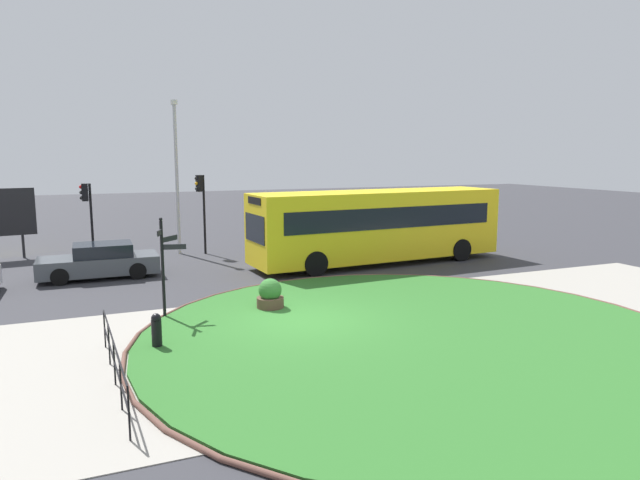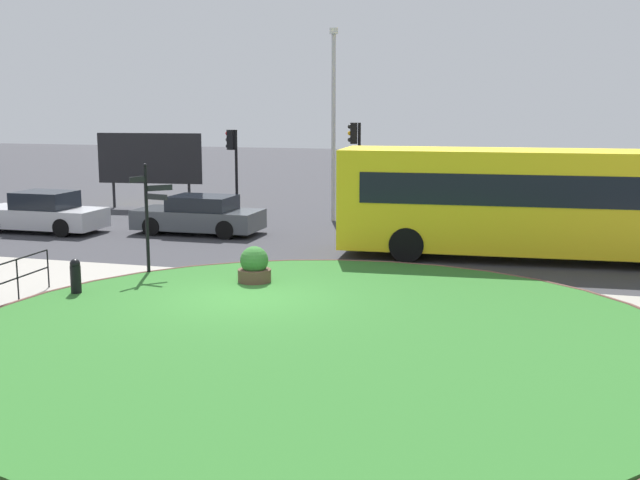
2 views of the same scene
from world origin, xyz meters
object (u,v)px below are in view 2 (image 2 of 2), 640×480
(bollard_foreground, at_px, (76,277))
(car_near_lane, at_px, (199,216))
(lamppost_tall, at_px, (333,118))
(planter_near_signpost, at_px, (254,268))
(traffic_light_far, at_px, (356,150))
(billboard_left, at_px, (150,159))
(traffic_light_near, at_px, (233,153))
(car_far_lane, at_px, (42,213))
(bus_yellow, at_px, (537,201))
(signpost_directional, at_px, (149,211))

(bollard_foreground, distance_m, car_near_lane, 9.35)
(lamppost_tall, bearing_deg, planter_near_signpost, -84.80)
(bollard_foreground, xyz_separation_m, car_near_lane, (-1.09, 9.29, 0.16))
(traffic_light_far, relative_size, billboard_left, 0.82)
(traffic_light_near, height_order, traffic_light_far, traffic_light_far)
(billboard_left, bearing_deg, bollard_foreground, -75.51)
(billboard_left, bearing_deg, car_far_lane, -102.50)
(bus_yellow, height_order, traffic_light_far, traffic_light_far)
(traffic_light_near, height_order, planter_near_signpost, traffic_light_near)
(bus_yellow, distance_m, lamppost_tall, 9.90)
(car_near_lane, xyz_separation_m, car_far_lane, (-5.50, -1.18, 0.02))
(car_near_lane, distance_m, traffic_light_far, 6.35)
(car_near_lane, distance_m, billboard_left, 7.62)
(bus_yellow, relative_size, billboard_left, 2.49)
(bollard_foreground, relative_size, lamppost_tall, 0.13)
(car_near_lane, distance_m, car_far_lane, 5.63)
(bollard_foreground, bearing_deg, planter_near_signpost, 32.31)
(bus_yellow, bearing_deg, traffic_light_far, -41.90)
(lamppost_tall, bearing_deg, traffic_light_near, -175.20)
(billboard_left, bearing_deg, bus_yellow, -31.17)
(signpost_directional, height_order, bus_yellow, bus_yellow)
(traffic_light_far, bearing_deg, billboard_left, -27.30)
(bollard_foreground, distance_m, traffic_light_far, 13.68)
(car_near_lane, xyz_separation_m, planter_near_signpost, (4.70, -7.00, -0.18))
(bus_yellow, xyz_separation_m, traffic_light_far, (-6.68, 5.25, 1.06))
(signpost_directional, xyz_separation_m, traffic_light_far, (3.03, 10.41, 1.04))
(bus_yellow, relative_size, traffic_light_near, 3.32)
(traffic_light_near, bearing_deg, planter_near_signpost, 117.29)
(signpost_directional, height_order, traffic_light_far, traffic_light_far)
(signpost_directional, distance_m, billboard_left, 13.98)
(car_near_lane, relative_size, traffic_light_far, 1.17)
(car_near_lane, distance_m, planter_near_signpost, 8.43)
(signpost_directional, relative_size, bus_yellow, 0.26)
(bollard_foreground, height_order, lamppost_tall, lamppost_tall)
(car_near_lane, distance_m, traffic_light_near, 4.42)
(billboard_left, relative_size, planter_near_signpost, 4.64)
(planter_near_signpost, bearing_deg, signpost_directional, 174.12)
(lamppost_tall, height_order, billboard_left, lamppost_tall)
(bollard_foreground, xyz_separation_m, billboard_left, (-5.96, 14.96, 1.64))
(bollard_foreground, bearing_deg, traffic_light_near, 96.14)
(traffic_light_far, bearing_deg, lamppost_tall, -45.70)
(traffic_light_far, bearing_deg, signpost_directional, 58.04)
(car_far_lane, bearing_deg, traffic_light_far, -153.88)
(signpost_directional, bearing_deg, bus_yellow, 27.98)
(car_near_lane, height_order, traffic_light_near, traffic_light_near)
(bollard_foreground, distance_m, bus_yellow, 12.93)
(car_far_lane, height_order, lamppost_tall, lamppost_tall)
(signpost_directional, relative_size, planter_near_signpost, 2.98)
(lamppost_tall, bearing_deg, traffic_light_far, -29.96)
(signpost_directional, bearing_deg, traffic_light_far, 73.78)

